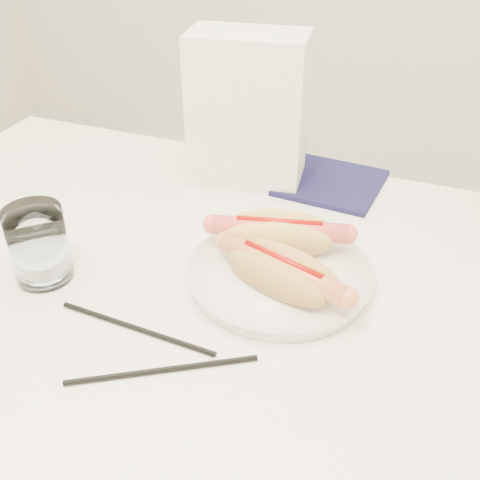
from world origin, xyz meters
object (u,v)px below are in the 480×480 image
(napkin_box, at_px, (248,110))
(water_glass, at_px, (39,245))
(plate, at_px, (279,276))
(table, at_px, (200,310))
(hotdog_right, at_px, (282,273))
(hotdog_left, at_px, (279,234))

(napkin_box, bearing_deg, water_glass, -120.93)
(plate, height_order, water_glass, water_glass)
(table, xyz_separation_m, plate, (0.11, 0.03, 0.07))
(table, distance_m, hotdog_right, 0.16)
(table, bearing_deg, napkin_box, 97.79)
(table, xyz_separation_m, napkin_box, (-0.04, 0.30, 0.19))
(napkin_box, bearing_deg, plate, -69.24)
(plate, distance_m, hotdog_left, 0.06)
(plate, relative_size, hotdog_left, 1.27)
(table, height_order, napkin_box, napkin_box)
(plate, bearing_deg, hotdog_right, -67.61)
(plate, height_order, hotdog_right, hotdog_right)
(table, bearing_deg, hotdog_right, -1.49)
(plate, xyz_separation_m, hotdog_left, (-0.02, 0.05, 0.03))
(hotdog_right, bearing_deg, table, -163.53)
(water_glass, bearing_deg, hotdog_right, 12.69)
(hotdog_left, relative_size, napkin_box, 0.74)
(table, relative_size, plate, 4.92)
(hotdog_right, bearing_deg, hotdog_left, 129.04)
(hotdog_right, relative_size, napkin_box, 0.73)
(plate, relative_size, napkin_box, 0.94)
(hotdog_left, bearing_deg, napkin_box, 107.02)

